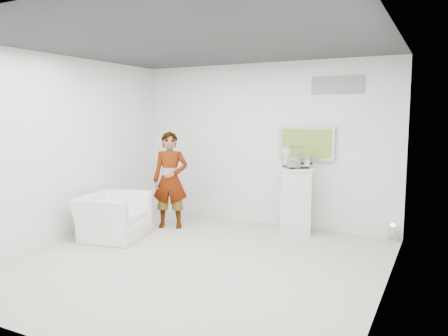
# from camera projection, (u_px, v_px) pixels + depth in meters

# --- Properties ---
(room) EXTENTS (5.01, 5.01, 3.00)m
(room) POSITION_uv_depth(u_px,v_px,m) (194.00, 155.00, 5.95)
(room) COLOR beige
(room) RESTS_ON ground
(tv) EXTENTS (1.00, 0.08, 0.60)m
(tv) POSITION_uv_depth(u_px,v_px,m) (307.00, 143.00, 7.72)
(tv) COLOR #B7B7BC
(tv) RESTS_ON room
(logo_decal) EXTENTS (0.90, 0.02, 0.30)m
(logo_decal) POSITION_uv_depth(u_px,v_px,m) (337.00, 85.00, 7.41)
(logo_decal) COLOR gray
(logo_decal) RESTS_ON room
(person) EXTENTS (0.75, 0.62, 1.75)m
(person) POSITION_uv_depth(u_px,v_px,m) (170.00, 180.00, 7.91)
(person) COLOR white
(person) RESTS_ON room
(armchair) EXTENTS (1.20, 1.31, 0.73)m
(armchair) POSITION_uv_depth(u_px,v_px,m) (113.00, 216.00, 7.29)
(armchair) COLOR white
(armchair) RESTS_ON room
(pedestal) EXTENTS (0.72, 0.72, 1.15)m
(pedestal) POSITION_uv_depth(u_px,v_px,m) (295.00, 201.00, 7.55)
(pedestal) COLOR silver
(pedestal) RESTS_ON room
(floor_uplight) EXTENTS (0.20, 0.20, 0.28)m
(floor_uplight) POSITION_uv_depth(u_px,v_px,m) (392.00, 233.00, 7.12)
(floor_uplight) COLOR silver
(floor_uplight) RESTS_ON room
(vitrine) EXTENTS (0.50, 0.50, 0.36)m
(vitrine) POSITION_uv_depth(u_px,v_px,m) (296.00, 157.00, 7.46)
(vitrine) COLOR silver
(vitrine) RESTS_ON pedestal
(console) EXTENTS (0.13, 0.13, 0.20)m
(console) POSITION_uv_depth(u_px,v_px,m) (296.00, 162.00, 7.47)
(console) COLOR silver
(console) RESTS_ON pedestal
(wii_remote) EXTENTS (0.05, 0.14, 0.04)m
(wii_remote) POSITION_uv_depth(u_px,v_px,m) (185.00, 141.00, 7.95)
(wii_remote) COLOR silver
(wii_remote) RESTS_ON person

